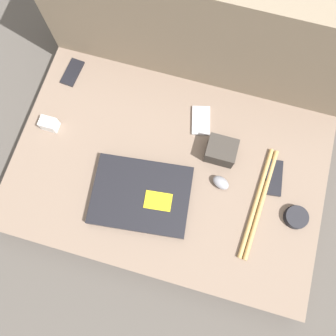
{
  "coord_description": "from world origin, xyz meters",
  "views": [
    {
      "loc": [
        0.08,
        -0.28,
        1.23
      ],
      "look_at": [
        0.0,
        0.0,
        0.13
      ],
      "focal_mm": 35.0,
      "sensor_mm": 36.0,
      "label": 1
    }
  ],
  "objects": [
    {
      "name": "couch_seat",
      "position": [
        0.0,
        0.0,
        0.06
      ],
      "size": [
        1.1,
        0.72,
        0.11
      ],
      "color": "#7A6656",
      "rests_on": "ground_plane"
    },
    {
      "name": "camera_pouch",
      "position": [
        0.16,
        0.11,
        0.15
      ],
      "size": [
        0.1,
        0.09,
        0.07
      ],
      "color": "#38332D",
      "rests_on": "couch_seat"
    },
    {
      "name": "ground_plane",
      "position": [
        0.0,
        0.0,
        0.0
      ],
      "size": [
        8.0,
        8.0,
        0.0
      ],
      "primitive_type": "plane",
      "color": "#4C4742"
    },
    {
      "name": "phone_black",
      "position": [
        0.36,
        0.07,
        0.12
      ],
      "size": [
        0.07,
        0.13,
        0.01
      ],
      "rotation": [
        0.0,
        0.0,
        0.12
      ],
      "color": "black",
      "rests_on": "couch_seat"
    },
    {
      "name": "couch_backrest",
      "position": [
        0.0,
        0.46,
        0.26
      ],
      "size": [
        1.1,
        0.2,
        0.53
      ],
      "color": "#7F705B",
      "rests_on": "ground_plane"
    },
    {
      "name": "drumstick_pair",
      "position": [
        0.33,
        -0.03,
        0.12
      ],
      "size": [
        0.06,
        0.4,
        0.02
      ],
      "rotation": [
        0.0,
        0.0,
        -0.08
      ],
      "color": "tan",
      "rests_on": "couch_seat"
    },
    {
      "name": "phone_small",
      "position": [
        0.07,
        0.21,
        0.12
      ],
      "size": [
        0.09,
        0.12,
        0.01
      ],
      "rotation": [
        0.0,
        0.0,
        0.24
      ],
      "color": "#B7B7BC",
      "rests_on": "couch_seat"
    },
    {
      "name": "phone_silver",
      "position": [
        -0.46,
        0.27,
        0.12
      ],
      "size": [
        0.06,
        0.12,
        0.01
      ],
      "rotation": [
        0.0,
        0.0,
        -0.08
      ],
      "color": "black",
      "rests_on": "couch_seat"
    },
    {
      "name": "speaker_puck",
      "position": [
        0.46,
        -0.05,
        0.13
      ],
      "size": [
        0.08,
        0.08,
        0.03
      ],
      "color": "black",
      "rests_on": "couch_seat"
    },
    {
      "name": "computer_mouse",
      "position": [
        0.19,
        -0.0,
        0.13
      ],
      "size": [
        0.07,
        0.06,
        0.03
      ],
      "rotation": [
        0.0,
        0.0,
        -0.4
      ],
      "color": "gray",
      "rests_on": "couch_seat"
    },
    {
      "name": "laptop",
      "position": [
        -0.06,
        -0.12,
        0.13
      ],
      "size": [
        0.36,
        0.28,
        0.03
      ],
      "rotation": [
        0.0,
        0.0,
        0.12
      ],
      "color": "black",
      "rests_on": "couch_seat"
    },
    {
      "name": "charger_brick",
      "position": [
        -0.45,
        0.04,
        0.14
      ],
      "size": [
        0.06,
        0.04,
        0.05
      ],
      "color": "silver",
      "rests_on": "couch_seat"
    }
  ]
}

